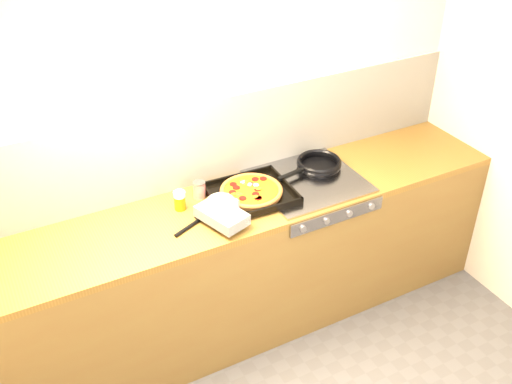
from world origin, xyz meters
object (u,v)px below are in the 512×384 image
pizza_on_tray (243,197)px  juice_glass (180,200)px  frying_pan (318,164)px  tomato_can (199,190)px

pizza_on_tray → juice_glass: juice_glass is taller
pizza_on_tray → frying_pan: bearing=11.6°
tomato_can → frying_pan: bearing=-4.6°
frying_pan → juice_glass: 0.88m
frying_pan → juice_glass: size_ratio=4.28×
frying_pan → tomato_can: bearing=175.4°
pizza_on_tray → tomato_can: bearing=135.5°
frying_pan → tomato_can: size_ratio=4.71×
tomato_can → juice_glass: size_ratio=0.91×
frying_pan → juice_glass: (-0.88, 0.00, 0.02)m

